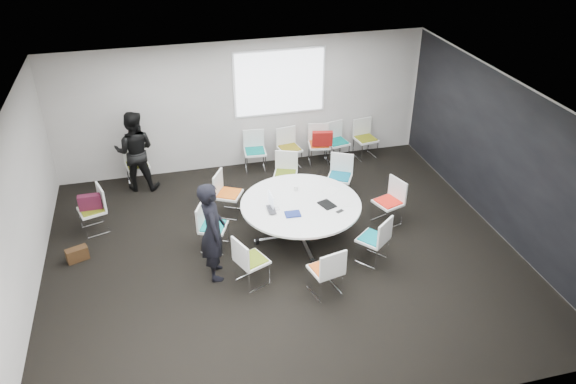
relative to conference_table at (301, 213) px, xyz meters
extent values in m
cube|color=black|center=(-0.44, -0.42, -0.55)|extent=(8.00, 7.00, 0.04)
cube|color=white|center=(-0.44, -0.42, 2.29)|extent=(8.00, 7.00, 0.04)
cube|color=#ABA6A1|center=(-0.44, 3.10, 0.87)|extent=(8.00, 0.04, 2.80)
cube|color=#ABA6A1|center=(-0.44, -3.94, 0.87)|extent=(8.00, 0.04, 2.80)
cube|color=#ABA6A1|center=(-4.46, -0.42, 0.87)|extent=(0.04, 7.00, 2.80)
cube|color=#ABA6A1|center=(3.58, -0.42, 0.87)|extent=(0.04, 7.00, 2.80)
cube|color=black|center=(3.55, -0.42, 0.87)|extent=(0.01, 6.94, 2.74)
cube|color=silver|center=(0.00, 0.00, -0.49)|extent=(0.90, 0.90, 0.08)
cylinder|color=silver|center=(0.00, 0.00, -0.16)|extent=(0.10, 0.10, 0.65)
cylinder|color=white|center=(0.00, 0.00, 0.18)|extent=(2.12, 2.12, 0.04)
cube|color=white|center=(0.36, 3.04, 1.32)|extent=(1.90, 0.03, 1.35)
cube|color=silver|center=(1.70, 0.06, -0.32)|extent=(0.53, 0.53, 0.42)
cube|color=white|center=(1.70, 0.06, -0.09)|extent=(0.56, 0.58, 0.04)
cube|color=red|center=(1.70, 0.06, -0.06)|extent=(0.49, 0.50, 0.03)
cube|color=white|center=(1.89, 0.12, 0.14)|extent=(0.18, 0.45, 0.42)
cube|color=silver|center=(1.14, 1.19, -0.32)|extent=(0.57, 0.57, 0.42)
cube|color=white|center=(1.14, 1.19, -0.09)|extent=(0.62, 0.61, 0.04)
cube|color=#0B627E|center=(1.14, 1.19, -0.06)|extent=(0.53, 0.53, 0.03)
cube|color=white|center=(1.24, 1.37, 0.14)|extent=(0.42, 0.25, 0.42)
cube|color=silver|center=(0.11, 1.55, -0.32)|extent=(0.54, 0.54, 0.42)
cube|color=white|center=(0.11, 1.55, -0.09)|extent=(0.58, 0.57, 0.04)
cube|color=#596916|center=(0.11, 1.55, -0.06)|extent=(0.51, 0.50, 0.03)
cube|color=white|center=(0.18, 1.75, 0.14)|extent=(0.44, 0.19, 0.42)
cube|color=silver|center=(-1.11, 1.08, -0.32)|extent=(0.57, 0.57, 0.42)
cube|color=white|center=(-1.11, 1.08, -0.09)|extent=(0.60, 0.61, 0.04)
cube|color=#D45D16|center=(-1.11, 1.08, -0.06)|extent=(0.52, 0.53, 0.03)
cube|color=white|center=(-1.30, 1.18, 0.14)|extent=(0.25, 0.42, 0.42)
cube|color=silver|center=(-1.55, 0.05, -0.32)|extent=(0.55, 0.55, 0.42)
cube|color=white|center=(-1.55, 0.05, -0.09)|extent=(0.58, 0.59, 0.04)
cube|color=#097D7C|center=(-1.55, 0.05, -0.06)|extent=(0.51, 0.52, 0.03)
cube|color=white|center=(-1.75, 0.13, 0.14)|extent=(0.21, 0.44, 0.42)
cube|color=silver|center=(-1.09, -1.03, -0.32)|extent=(0.55, 0.55, 0.42)
cube|color=white|center=(-1.09, -1.03, -0.09)|extent=(0.59, 0.60, 0.04)
cube|color=#637917|center=(-1.09, -1.03, -0.06)|extent=(0.51, 0.52, 0.03)
cube|color=white|center=(-1.28, -1.12, 0.14)|extent=(0.22, 0.44, 0.42)
cube|color=silver|center=(-0.02, -1.54, -0.32)|extent=(0.50, 0.50, 0.42)
cube|color=white|center=(-0.02, -1.54, -0.09)|extent=(0.55, 0.53, 0.04)
cube|color=#D15417|center=(-0.02, -1.54, -0.06)|extent=(0.47, 0.46, 0.03)
cube|color=white|center=(0.02, -1.74, 0.14)|extent=(0.46, 0.14, 0.42)
cube|color=silver|center=(0.99, -0.95, -0.32)|extent=(0.59, 0.59, 0.42)
cube|color=white|center=(0.99, -0.95, -0.09)|extent=(0.63, 0.63, 0.04)
cube|color=#097C85|center=(0.99, -0.95, -0.06)|extent=(0.55, 0.55, 0.03)
cube|color=white|center=(1.12, -1.12, 0.14)|extent=(0.38, 0.32, 0.42)
cube|color=silver|center=(-0.28, 2.73, -0.32)|extent=(0.45, 0.45, 0.42)
cube|color=white|center=(-0.28, 2.73, -0.09)|extent=(0.50, 0.48, 0.04)
cube|color=#077971|center=(-0.28, 2.73, -0.06)|extent=(0.43, 0.41, 0.03)
cube|color=white|center=(-0.26, 2.94, 0.14)|extent=(0.46, 0.07, 0.42)
cube|color=silver|center=(0.49, 2.68, -0.32)|extent=(0.48, 0.48, 0.42)
cube|color=white|center=(0.49, 2.68, -0.09)|extent=(0.53, 0.51, 0.04)
cube|color=olive|center=(0.49, 2.68, -0.06)|extent=(0.46, 0.44, 0.03)
cube|color=white|center=(0.45, 2.89, 0.14)|extent=(0.46, 0.11, 0.42)
cube|color=silver|center=(1.17, 2.70, -0.32)|extent=(0.48, 0.48, 0.42)
cube|color=white|center=(1.17, 2.70, -0.09)|extent=(0.53, 0.51, 0.04)
cube|color=#D34D13|center=(1.17, 2.70, -0.06)|extent=(0.46, 0.44, 0.03)
cube|color=white|center=(1.21, 2.91, 0.14)|extent=(0.46, 0.11, 0.42)
cube|color=silver|center=(1.60, 2.73, -0.32)|extent=(0.49, 0.49, 0.42)
cube|color=white|center=(1.60, 2.73, -0.09)|extent=(0.53, 0.52, 0.04)
cube|color=#077C74|center=(1.60, 2.73, -0.06)|extent=(0.46, 0.45, 0.03)
cube|color=white|center=(1.57, 2.94, 0.14)|extent=(0.46, 0.12, 0.42)
cube|color=silver|center=(2.29, 2.73, -0.32)|extent=(0.48, 0.48, 0.42)
cube|color=white|center=(2.29, 2.73, -0.09)|extent=(0.52, 0.50, 0.04)
cube|color=olive|center=(2.29, 2.73, -0.06)|extent=(0.45, 0.44, 0.03)
cube|color=white|center=(2.26, 2.94, 0.14)|extent=(0.46, 0.10, 0.42)
cube|color=silver|center=(-3.62, 1.14, -0.32)|extent=(0.53, 0.53, 0.42)
cube|color=white|center=(-3.62, 1.14, -0.09)|extent=(0.56, 0.57, 0.04)
cube|color=olive|center=(-3.62, 1.14, -0.06)|extent=(0.48, 0.50, 0.03)
cube|color=white|center=(-3.42, 1.20, 0.14)|extent=(0.17, 0.45, 0.42)
cube|color=silver|center=(-2.78, 2.72, -0.32)|extent=(0.49, 0.49, 0.42)
cube|color=white|center=(-2.78, 2.72, -0.09)|extent=(0.53, 0.51, 0.04)
cube|color=olive|center=(-2.78, 2.72, -0.06)|extent=(0.46, 0.44, 0.03)
cube|color=white|center=(-2.81, 2.93, 0.14)|extent=(0.46, 0.11, 0.42)
imported|color=black|center=(-1.63, -0.68, 0.33)|extent=(0.41, 0.63, 1.72)
imported|color=black|center=(-2.78, 2.57, 0.32)|extent=(0.93, 0.79, 1.69)
imported|color=#333338|center=(-0.51, -0.11, 0.21)|extent=(0.21, 0.32, 0.02)
cube|color=silver|center=(-0.53, 0.03, 0.33)|extent=(0.03, 0.30, 0.22)
cube|color=black|center=(0.42, -0.18, 0.21)|extent=(0.31, 0.36, 0.02)
cube|color=navy|center=(-0.23, -0.33, 0.21)|extent=(0.27, 0.21, 0.03)
cube|color=white|center=(0.66, 0.27, 0.20)|extent=(0.37, 0.35, 0.00)
cube|color=silver|center=(0.72, -0.22, 0.20)|extent=(0.30, 0.21, 0.00)
cylinder|color=white|center=(0.03, 0.45, 0.25)|extent=(0.08, 0.08, 0.09)
cube|color=black|center=(0.57, -0.43, 0.21)|extent=(0.16, 0.12, 0.01)
cube|color=#4D1428|center=(-3.62, 1.14, 0.09)|extent=(0.40, 0.15, 0.28)
cube|color=#3A2412|center=(-3.87, 0.29, -0.41)|extent=(0.39, 0.28, 0.24)
cube|color=maroon|center=(1.17, 2.49, 0.17)|extent=(0.46, 0.25, 0.36)
camera|label=1|loc=(-2.28, -8.05, 5.38)|focal=35.00mm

